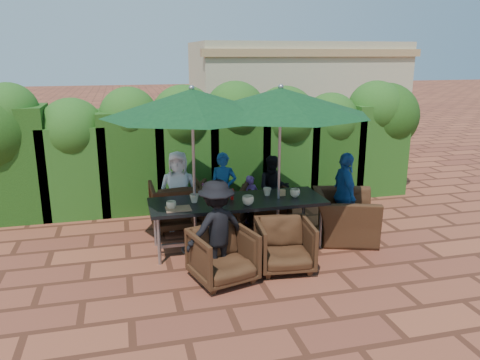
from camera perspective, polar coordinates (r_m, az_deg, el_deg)
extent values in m
plane|color=brown|center=(7.26, -0.08, -8.21)|extent=(80.00, 80.00, 0.00)
cube|color=black|center=(7.05, -0.30, -2.65)|extent=(2.64, 0.90, 0.05)
cube|color=gray|center=(7.25, -0.29, -7.21)|extent=(2.44, 0.05, 0.05)
cylinder|color=gray|center=(6.67, -9.84, -7.36)|extent=(0.05, 0.05, 0.70)
cylinder|color=gray|center=(7.32, -10.29, -5.31)|extent=(0.05, 0.05, 0.70)
cylinder|color=gray|center=(7.24, 9.83, -5.54)|extent=(0.05, 0.05, 0.70)
cylinder|color=gray|center=(7.84, 7.77, -3.81)|extent=(0.05, 0.05, 0.70)
cylinder|color=gray|center=(7.22, -5.40, -8.30)|extent=(0.44, 0.44, 0.03)
cylinder|color=gray|center=(6.83, -5.64, 0.85)|extent=(0.04, 0.04, 2.40)
cone|color=black|center=(6.66, -5.87, 9.39)|extent=(2.56, 2.56, 0.38)
sphere|color=gray|center=(6.64, -5.92, 11.11)|extent=(0.08, 0.08, 0.08)
cylinder|color=gray|center=(7.40, 4.57, -7.66)|extent=(0.44, 0.44, 0.03)
cylinder|color=gray|center=(7.03, 4.77, 1.28)|extent=(0.04, 0.04, 2.40)
cone|color=black|center=(6.86, 4.96, 9.58)|extent=(2.65, 2.65, 0.38)
sphere|color=gray|center=(6.84, 5.00, 11.25)|extent=(0.08, 0.08, 0.08)
imported|color=black|center=(8.00, -7.79, -2.79)|extent=(0.86, 0.81, 0.87)
imported|color=black|center=(7.93, -2.31, -2.88)|extent=(1.07, 1.05, 0.85)
imported|color=black|center=(8.25, 3.24, -2.68)|extent=(0.72, 0.67, 0.71)
imported|color=black|center=(6.13, -2.11, -8.91)|extent=(0.90, 0.87, 0.77)
imported|color=black|center=(6.47, 5.47, -7.65)|extent=(0.80, 0.76, 0.76)
imported|color=black|center=(7.67, 12.64, -3.45)|extent=(1.04, 1.28, 0.96)
imported|color=white|center=(7.87, -7.51, -1.30)|extent=(0.72, 0.50, 1.34)
imported|color=#1C529C|center=(8.00, -2.04, -1.16)|extent=(0.56, 0.51, 1.27)
imported|color=black|center=(8.25, 4.10, -1.03)|extent=(0.64, 0.49, 1.17)
imported|color=black|center=(6.18, -2.89, -5.93)|extent=(0.92, 0.64, 1.32)
imported|color=#1C529C|center=(7.72, 12.63, -1.74)|extent=(0.49, 0.84, 1.37)
imported|color=#DB4D9E|center=(8.12, -4.45, -2.92)|extent=(0.31, 0.27, 0.74)
imported|color=#824DA8|center=(8.16, 1.33, -2.37)|extent=(0.37, 0.33, 0.85)
imported|color=#227F30|center=(11.18, 1.46, 4.33)|extent=(1.53, 0.78, 1.56)
imported|color=#DB4D9E|center=(11.86, 5.66, 5.22)|extent=(0.86, 0.58, 1.70)
imported|color=#92939A|center=(12.20, 11.97, 5.10)|extent=(1.10, 1.06, 1.64)
imported|color=beige|center=(6.70, -8.38, -3.04)|extent=(0.14, 0.14, 0.11)
imported|color=beige|center=(6.94, -5.60, -2.24)|extent=(0.14, 0.14, 0.13)
imported|color=beige|center=(6.80, 0.98, -2.49)|extent=(0.17, 0.17, 0.14)
imported|color=beige|center=(7.26, 3.33, -1.42)|extent=(0.13, 0.13, 0.12)
imported|color=beige|center=(7.23, 6.71, -1.57)|extent=(0.16, 0.16, 0.12)
cylinder|color=#B20C0A|center=(7.04, -0.98, -1.74)|extent=(0.04, 0.04, 0.17)
cylinder|color=#4C230C|center=(7.06, -1.53, -1.70)|extent=(0.04, 0.04, 0.17)
cube|color=#B07B55|center=(6.68, -7.53, -3.50)|extent=(0.35, 0.25, 0.02)
cube|color=tan|center=(7.00, -2.50, -2.14)|extent=(0.12, 0.06, 0.10)
cube|color=tan|center=(7.27, 5.05, -1.54)|extent=(0.12, 0.06, 0.10)
cube|color=#18340E|center=(9.16, -25.69, 1.83)|extent=(1.15, 0.95, 2.01)
sphere|color=#18340E|center=(9.02, -26.35, 7.44)|extent=(1.01, 1.01, 1.01)
cube|color=#18340E|center=(9.04, -19.36, 1.17)|extent=(1.15, 0.95, 1.65)
sphere|color=#18340E|center=(8.91, -19.77, 5.70)|extent=(1.16, 1.16, 1.16)
cube|color=#18340E|center=(8.98, -13.07, 2.29)|extent=(1.15, 0.95, 1.88)
sphere|color=#18340E|center=(8.83, -13.39, 7.61)|extent=(1.06, 1.06, 1.06)
cube|color=#18340E|center=(9.05, -6.72, 2.46)|extent=(1.15, 0.95, 1.81)
sphere|color=#18340E|center=(8.91, -6.88, 7.52)|extent=(1.24, 1.24, 1.24)
cube|color=#18340E|center=(9.22, -0.56, 3.06)|extent=(1.15, 0.95, 1.89)
sphere|color=#18340E|center=(9.08, -0.57, 8.28)|extent=(1.19, 1.19, 1.19)
cube|color=#18340E|center=(9.52, 5.31, 2.91)|extent=(1.15, 0.95, 1.74)
sphere|color=#18340E|center=(9.39, 5.43, 7.50)|extent=(1.28, 1.28, 1.28)
cube|color=#18340E|center=(9.90, 10.78, 2.93)|extent=(1.15, 0.95, 1.66)
sphere|color=#18340E|center=(9.78, 10.99, 7.10)|extent=(1.14, 1.14, 1.14)
cube|color=#18340E|center=(10.34, 15.86, 3.75)|extent=(1.15, 0.95, 1.87)
sphere|color=#18340E|center=(10.21, 16.20, 8.36)|extent=(1.15, 1.15, 1.15)
sphere|color=#18340E|center=(10.47, 17.28, 7.46)|extent=(1.40, 1.40, 1.40)
cube|color=tan|center=(14.46, 6.71, 9.98)|extent=(6.00, 3.00, 3.20)
cube|color=tan|center=(13.06, 9.22, 15.06)|extent=(6.20, 0.25, 0.20)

